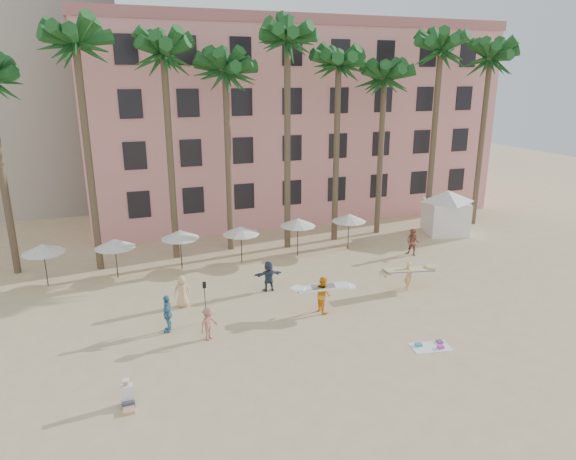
# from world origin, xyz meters

# --- Properties ---
(ground) EXTENTS (120.00, 120.00, 0.00)m
(ground) POSITION_xyz_m (0.00, 0.00, 0.00)
(ground) COLOR #D1B789
(ground) RESTS_ON ground
(pink_hotel) EXTENTS (35.00, 14.00, 16.00)m
(pink_hotel) POSITION_xyz_m (7.00, 26.00, 8.00)
(pink_hotel) COLOR pink
(pink_hotel) RESTS_ON ground
(palm_row) EXTENTS (44.40, 5.40, 16.30)m
(palm_row) POSITION_xyz_m (0.51, 15.00, 12.97)
(palm_row) COLOR brown
(palm_row) RESTS_ON ground
(umbrella_row) EXTENTS (22.50, 2.70, 2.73)m
(umbrella_row) POSITION_xyz_m (-3.00, 12.50, 2.33)
(umbrella_row) COLOR #332B23
(umbrella_row) RESTS_ON ground
(cabana) EXTENTS (5.57, 5.57, 3.50)m
(cabana) POSITION_xyz_m (16.00, 13.49, 2.07)
(cabana) COLOR white
(cabana) RESTS_ON ground
(beach_towel) EXTENTS (1.94, 1.28, 0.14)m
(beach_towel) POSITION_xyz_m (4.36, -1.49, 0.03)
(beach_towel) COLOR white
(beach_towel) RESTS_ON ground
(carrier_yellow) EXTENTS (3.17, 0.76, 1.72)m
(carrier_yellow) POSITION_xyz_m (7.04, 4.74, 0.98)
(carrier_yellow) COLOR #E3B480
(carrier_yellow) RESTS_ON ground
(carrier_white) EXTENTS (2.80, 1.36, 1.97)m
(carrier_white) POSITION_xyz_m (1.12, 3.68, 1.03)
(carrier_white) COLOR orange
(carrier_white) RESTS_ON ground
(beachgoers) EXTENTS (18.48, 8.23, 1.91)m
(beachgoers) POSITION_xyz_m (-0.92, 6.40, 0.91)
(beachgoers) COLOR tan
(beachgoers) RESTS_ON ground
(paddle) EXTENTS (0.18, 0.04, 2.23)m
(paddle) POSITION_xyz_m (-5.01, 4.53, 1.41)
(paddle) COLOR black
(paddle) RESTS_ON ground
(seated_man) EXTENTS (0.49, 0.85, 1.10)m
(seated_man) POSITION_xyz_m (-9.16, -1.36, 0.38)
(seated_man) COLOR #3F3F4C
(seated_man) RESTS_ON ground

